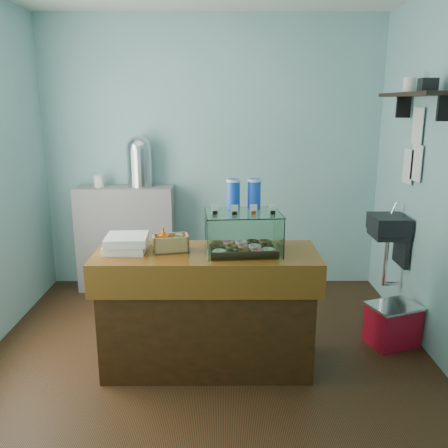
{
  "coord_description": "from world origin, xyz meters",
  "views": [
    {
      "loc": [
        0.12,
        -3.48,
        1.93
      ],
      "look_at": [
        0.12,
        -0.15,
        1.08
      ],
      "focal_mm": 38.0,
      "sensor_mm": 36.0,
      "label": 1
    }
  ],
  "objects_px": {
    "display_case": "(243,229)",
    "coffee_urn": "(139,160)",
    "red_cooler": "(393,324)",
    "counter": "(207,309)"
  },
  "relations": [
    {
      "from": "counter",
      "to": "red_cooler",
      "type": "xyz_separation_m",
      "value": [
        1.51,
        0.32,
        -0.28
      ]
    },
    {
      "from": "display_case",
      "to": "counter",
      "type": "bearing_deg",
      "value": -177.43
    },
    {
      "from": "coffee_urn",
      "to": "display_case",
      "type": "bearing_deg",
      "value": -57.58
    },
    {
      "from": "display_case",
      "to": "coffee_urn",
      "type": "relative_size",
      "value": 1.08
    },
    {
      "from": "counter",
      "to": "display_case",
      "type": "relative_size",
      "value": 2.86
    },
    {
      "from": "display_case",
      "to": "coffee_urn",
      "type": "xyz_separation_m",
      "value": [
        -0.99,
        1.56,
        0.31
      ]
    },
    {
      "from": "red_cooler",
      "to": "counter",
      "type": "bearing_deg",
      "value": 171.65
    },
    {
      "from": "counter",
      "to": "red_cooler",
      "type": "distance_m",
      "value": 1.57
    },
    {
      "from": "display_case",
      "to": "coffee_urn",
      "type": "bearing_deg",
      "value": 117.98
    },
    {
      "from": "counter",
      "to": "coffee_urn",
      "type": "distance_m",
      "value": 1.98
    }
  ]
}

